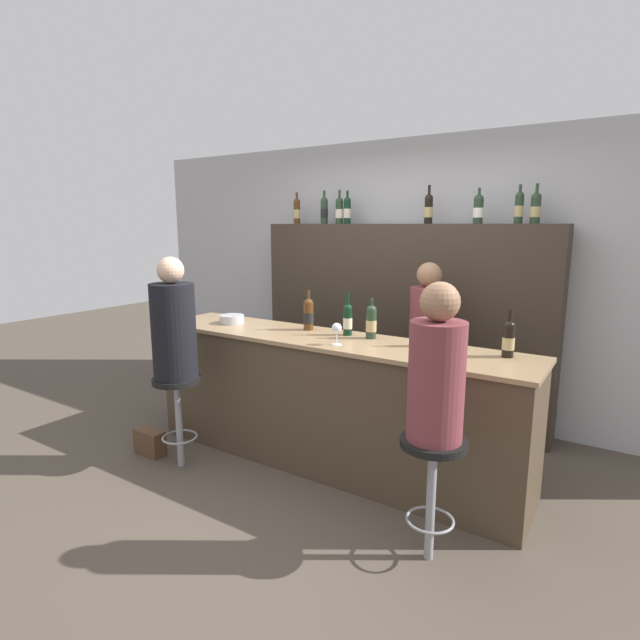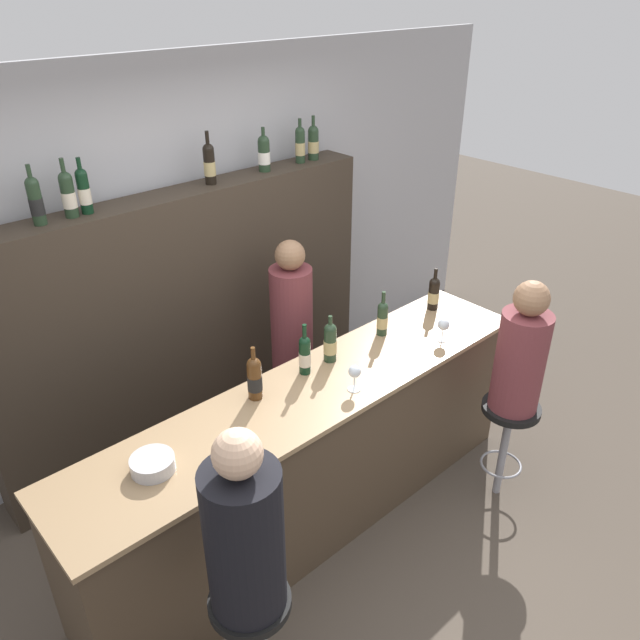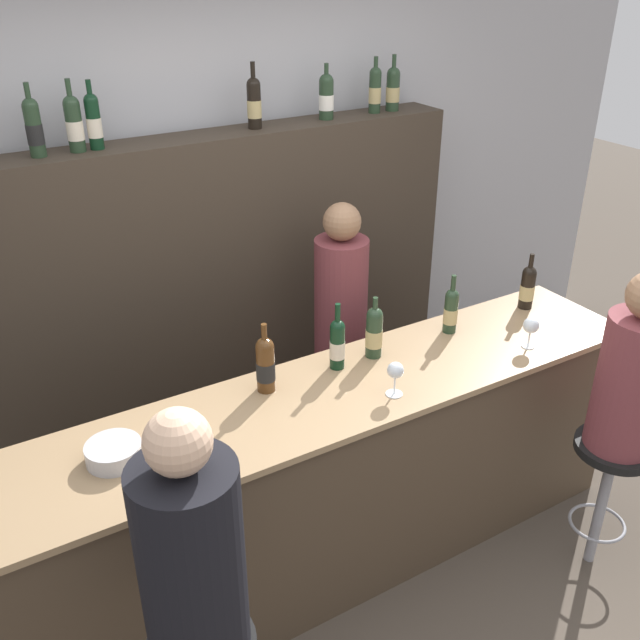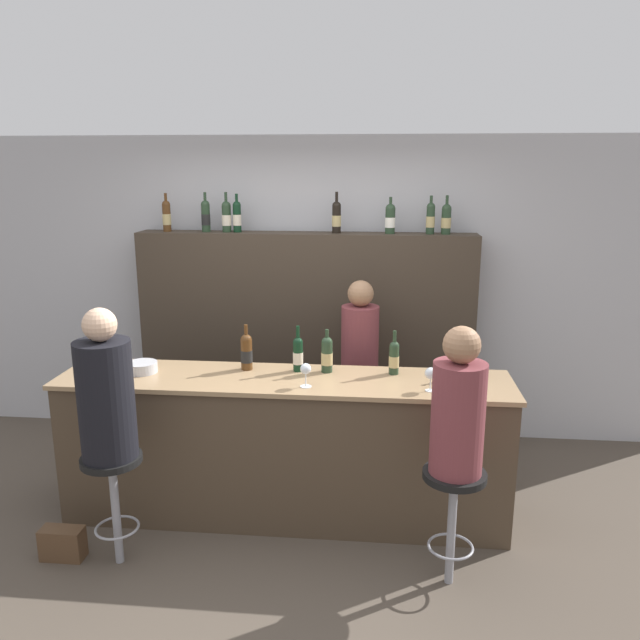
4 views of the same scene
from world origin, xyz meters
The scene contains 23 objects.
ground_plane centered at (0.00, 0.00, 0.00)m, with size 16.00×16.00×0.00m, color #4C4238.
wall_back centered at (0.00, 1.76, 1.30)m, with size 6.40×0.05×2.60m.
bar_counter centered at (0.00, 0.29, 0.50)m, with size 2.99×0.61×0.99m.
back_bar_cabinet centered at (0.00, 1.54, 0.91)m, with size 2.80×0.28×1.82m.
wine_bottle_counter_0 centered at (-0.28, 0.44, 1.12)m, with size 0.08×0.08×0.31m.
wine_bottle_counter_1 centered at (0.08, 0.44, 1.12)m, with size 0.07×0.07×0.31m.
wine_bottle_counter_2 centered at (0.27, 0.44, 1.12)m, with size 0.08×0.08×0.30m.
wine_bottle_counter_3 centered at (0.72, 0.44, 1.11)m, with size 0.07×0.07×0.30m.
wine_bottle_counter_4 centered at (1.23, 0.44, 1.11)m, with size 0.07×0.07×0.30m.
wine_bottle_backbar_1 centered at (-0.83, 1.54, 1.95)m, with size 0.07×0.07×0.32m.
wine_bottle_backbar_2 centered at (-0.66, 1.54, 1.94)m, with size 0.08×0.08×0.32m.
wine_bottle_backbar_3 centered at (-0.57, 1.54, 1.95)m, with size 0.07×0.07×0.31m.
wine_bottle_backbar_4 centered at (0.25, 1.54, 1.95)m, with size 0.07×0.07×0.33m.
wine_bottle_backbar_5 centered at (0.69, 1.54, 1.94)m, with size 0.08×0.08×0.29m.
wine_bottle_backbar_6 centered at (1.01, 1.54, 1.94)m, with size 0.07×0.07×0.30m.
wine_bottle_backbar_7 centered at (1.13, 1.54, 1.94)m, with size 0.08×0.08×0.31m.
wine_glass_0 centered at (0.17, 0.13, 1.11)m, with size 0.07×0.07×0.15m.
wine_glass_1 centered at (0.94, 0.13, 1.10)m, with size 0.07×0.07×0.15m.
metal_bowl centered at (-0.96, 0.31, 1.03)m, with size 0.20×0.20×0.07m.
guest_seated_left centered at (-0.92, -0.35, 1.09)m, with size 0.32×0.32×0.89m.
bar_stool_right centered at (1.05, -0.35, 0.54)m, with size 0.35×0.35×0.70m.
guest_seated_right centered at (1.05, -0.35, 1.07)m, with size 0.29×0.29×0.83m.
bartender centered at (0.47, 1.03, 0.71)m, with size 0.29×0.29×1.52m.
Camera 3 is at (-1.38, -1.85, 2.66)m, focal length 40.00 mm.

